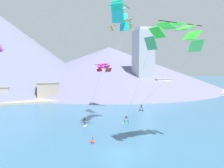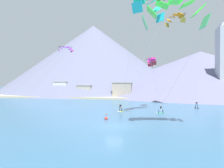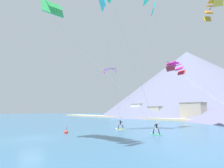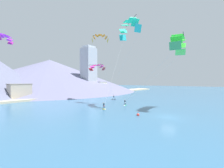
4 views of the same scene
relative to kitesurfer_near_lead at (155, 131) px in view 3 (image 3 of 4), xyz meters
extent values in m
plane|color=#336084|center=(-6.41, -13.94, -0.46)|extent=(400.00, 400.00, 0.00)
cube|color=#33B266|center=(0.23, 0.00, -0.43)|extent=(1.49, 0.66, 0.07)
cylinder|color=black|center=(0.62, 0.06, -0.05)|extent=(0.25, 0.15, 0.70)
cylinder|color=black|center=(-0.16, -0.06, -0.05)|extent=(0.25, 0.15, 0.70)
cube|color=white|center=(0.23, 0.00, 0.33)|extent=(0.27, 0.32, 0.12)
cylinder|color=black|center=(0.21, 0.11, 0.65)|extent=(0.27, 0.46, 0.59)
cylinder|color=black|center=(0.34, 0.03, 0.82)|extent=(0.16, 0.51, 0.38)
cylinder|color=black|center=(0.11, -0.01, 0.82)|extent=(0.16, 0.51, 0.38)
cylinder|color=black|center=(0.25, -0.17, 0.79)|extent=(0.52, 0.11, 0.03)
sphere|color=tan|center=(0.18, 0.28, 1.00)|extent=(0.21, 0.21, 0.21)
cone|color=white|center=(-0.63, -0.14, -0.36)|extent=(0.35, 0.40, 0.36)
cube|color=yellow|center=(-7.92, 0.75, -0.43)|extent=(0.99, 1.49, 0.07)
cylinder|color=#14232D|center=(-7.76, 1.11, -0.03)|extent=(0.21, 0.27, 0.73)
cylinder|color=#14232D|center=(-8.09, 0.39, -0.03)|extent=(0.21, 0.27, 0.73)
cube|color=red|center=(-7.92, 0.75, 0.37)|extent=(0.38, 0.34, 0.12)
cylinder|color=#14232D|center=(-8.03, 0.80, 0.70)|extent=(0.50, 0.39, 0.62)
cylinder|color=#14232D|center=(-7.89, 0.87, 0.88)|extent=(0.52, 0.29, 0.40)
cylinder|color=#14232D|center=(-7.99, 0.65, 0.88)|extent=(0.52, 0.29, 0.40)
cylinder|color=black|center=(-7.77, 0.68, 0.85)|extent=(0.24, 0.49, 0.03)
sphere|color=#9E7051|center=(-8.19, 0.87, 1.07)|extent=(0.22, 0.22, 0.22)
cone|color=white|center=(-8.28, -0.04, -0.36)|extent=(0.45, 0.42, 0.36)
cube|color=#3EA862|center=(-2.19, -13.96, 13.70)|extent=(0.85, 2.43, 1.73)
cylinder|color=silver|center=(3.05, -6.59, 6.84)|extent=(5.62, 12.89, 12.11)
cylinder|color=silver|center=(-1.08, -7.04, 6.84)|extent=(2.70, 13.79, 12.11)
cube|color=#20B3B9|center=(0.08, 0.73, 18.56)|extent=(1.77, 1.72, 1.90)
cube|color=#20B3B9|center=(-3.90, -6.17, 18.56)|extent=(2.06, 1.19, 1.90)
cylinder|color=silver|center=(-3.75, 0.73, 9.27)|extent=(8.09, 0.11, 16.85)
cylinder|color=silver|center=(-5.81, -2.84, 9.27)|extent=(3.98, 7.09, 16.85)
cube|color=#AA2834|center=(-1.38, 6.61, 10.02)|extent=(1.49, 0.97, 1.01)
cube|color=#EC259C|center=(-1.56, 7.20, 10.73)|extent=(1.53, 1.15, 0.87)
cube|color=#EC259C|center=(-1.75, 8.01, 11.19)|extent=(1.56, 1.22, 0.64)
cube|color=#EC259C|center=(-1.90, 8.92, 11.35)|extent=(1.57, 1.18, 0.32)
cube|color=#EC259C|center=(-2.01, 9.85, 11.19)|extent=(1.56, 1.09, 0.64)
cube|color=#EC259C|center=(-2.06, 10.67, 10.73)|extent=(1.54, 0.90, 0.87)
cube|color=#AA2834|center=(-2.05, 11.30, 10.02)|extent=(1.51, 0.63, 1.01)
cylinder|color=black|center=(-2.54, 8.83, 11.26)|extent=(1.47, 4.73, 0.10)
cylinder|color=silver|center=(3.59, 8.38, 5.22)|extent=(9.78, 3.97, 8.79)
cylinder|color=silver|center=(3.23, 10.93, 5.22)|extent=(10.51, 1.19, 8.79)
cube|color=#B42F98|center=(-26.13, 10.26, 14.21)|extent=(0.88, 1.11, 0.80)
cube|color=#9C28E1|center=(-25.69, 10.51, 14.72)|extent=(1.03, 1.18, 0.71)
cube|color=#9C28E1|center=(-25.19, 10.88, 15.05)|extent=(1.13, 1.20, 0.55)
cube|color=#9C28E1|center=(-24.66, 11.35, 15.16)|extent=(1.18, 1.19, 0.33)
cube|color=#9C28E1|center=(-24.16, 11.86, 15.05)|extent=(1.19, 1.14, 0.55)
cube|color=#9C28E1|center=(-23.76, 12.35, 14.72)|extent=(1.18, 1.04, 0.71)
cube|color=#B42F98|center=(-23.49, 12.77, 14.21)|extent=(1.10, 0.91, 0.80)
cylinder|color=black|center=(-24.94, 11.65, 15.26)|extent=(3.31, 2.02, 0.10)
cube|color=olive|center=(2.05, 14.83, 20.58)|extent=(1.24, 1.37, 1.26)
cube|color=orange|center=(2.53, 14.48, 21.60)|extent=(1.55, 1.67, 1.12)
cube|color=orange|center=(3.22, 13.82, 22.30)|extent=(1.76, 1.82, 0.78)
cube|color=orange|center=(4.00, 12.97, 22.54)|extent=(1.85, 1.83, 0.30)
cube|color=olive|center=(5.56, 10.77, 20.58)|extent=(1.44, 1.13, 1.26)
cylinder|color=black|center=(4.46, 13.37, 22.46)|extent=(4.04, 3.61, 0.10)
sphere|color=red|center=(-8.77, -8.86, -0.31)|extent=(0.56, 0.56, 0.56)
cylinder|color=black|center=(-8.77, -8.86, 0.19)|extent=(0.04, 0.04, 0.44)
cube|color=red|center=(-8.68, -8.86, 0.37)|extent=(0.18, 0.01, 0.12)
cube|color=#BCAD8E|center=(-6.41, 34.81, -0.11)|extent=(180.00, 10.00, 0.70)
cube|color=#A89E8E|center=(-13.12, 36.58, 2.34)|extent=(6.94, 4.26, 5.60)
cube|color=slate|center=(-13.12, 36.58, 5.29)|extent=(7.22, 4.43, 0.30)
cube|color=silver|center=(-37.75, 38.26, 2.54)|extent=(5.42, 6.39, 6.01)
cube|color=#9D9992|center=(-37.75, 38.26, 5.70)|extent=(5.64, 6.65, 0.30)
cube|color=#B7AD9E|center=(-27.63, 36.56, 1.84)|extent=(5.24, 4.76, 4.61)
cube|color=gray|center=(-27.63, 36.56, 4.30)|extent=(5.45, 4.95, 0.30)
cone|color=slate|center=(-37.65, 81.64, 19.37)|extent=(106.21, 106.21, 39.66)
camera|label=1|loc=(-16.08, -39.29, 10.64)|focal=35.00mm
camera|label=2|loc=(-0.61, -43.89, 5.79)|focal=35.00mm
camera|label=3|loc=(15.49, -19.66, 2.71)|focal=28.00mm
camera|label=4|loc=(-34.97, -22.86, 6.25)|focal=24.00mm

